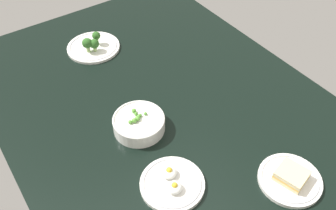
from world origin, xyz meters
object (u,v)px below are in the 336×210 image
(plate_eggs, at_px, (172,183))
(plate_broccoli, at_px, (93,46))
(bowl_peas, at_px, (139,123))
(plate_sandwich, at_px, (290,178))

(plate_eggs, bearing_deg, plate_broccoli, -8.71)
(bowl_peas, xyz_separation_m, plate_eggs, (-0.24, 0.04, -0.02))
(plate_sandwich, relative_size, plate_eggs, 0.98)
(plate_broccoli, height_order, plate_sandwich, plate_broccoli)
(plate_sandwich, xyz_separation_m, plate_eggs, (0.18, 0.29, -0.00))
(plate_sandwich, bearing_deg, bowl_peas, 30.91)
(plate_broccoli, height_order, plate_eggs, plate_broccoli)
(plate_broccoli, distance_m, bowl_peas, 0.48)
(plate_sandwich, bearing_deg, plate_broccoli, 11.17)
(plate_eggs, bearing_deg, bowl_peas, -8.59)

